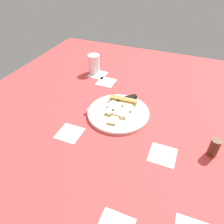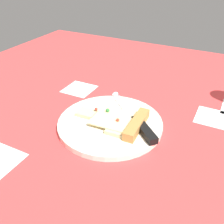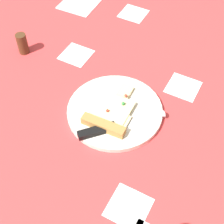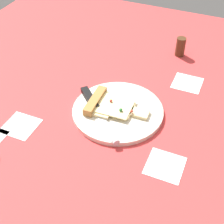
{
  "view_description": "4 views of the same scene",
  "coord_description": "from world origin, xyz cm",
  "px_view_note": "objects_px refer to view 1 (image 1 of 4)",
  "views": [
    {
      "loc": [
        -21.09,
        68.77,
        56.62
      ],
      "look_at": [
        4.19,
        6.3,
        2.94
      ],
      "focal_mm": 33.55,
      "sensor_mm": 36.0,
      "label": 1
    },
    {
      "loc": [
        -43.13,
        -20.6,
        37.15
      ],
      "look_at": [
        3.56,
        3.17,
        3.52
      ],
      "focal_mm": 40.11,
      "sensor_mm": 36.0,
      "label": 2
    },
    {
      "loc": [
        29.32,
        -48.67,
        72.27
      ],
      "look_at": [
        3.21,
        0.24,
        3.84
      ],
      "focal_mm": 53.88,
      "sensor_mm": 36.0,
      "label": 3
    },
    {
      "loc": [
        66.76,
        28.81,
        62.9
      ],
      "look_at": [
        6.15,
        2.91,
        3.29
      ],
      "focal_mm": 51.66,
      "sensor_mm": 36.0,
      "label": 4
    }
  ],
  "objects_px": {
    "knife": "(117,102)",
    "drinking_glass": "(94,64)",
    "pepper_shaker": "(214,147)",
    "plate": "(118,113)",
    "pizza_slice": "(120,107)"
  },
  "relations": [
    {
      "from": "knife",
      "to": "pepper_shaker",
      "type": "bearing_deg",
      "value": -156.7
    },
    {
      "from": "knife",
      "to": "drinking_glass",
      "type": "distance_m",
      "value": 0.34
    },
    {
      "from": "plate",
      "to": "knife",
      "type": "height_order",
      "value": "knife"
    },
    {
      "from": "knife",
      "to": "drinking_glass",
      "type": "height_order",
      "value": "drinking_glass"
    },
    {
      "from": "pizza_slice",
      "to": "drinking_glass",
      "type": "xyz_separation_m",
      "value": [
        0.26,
        -0.27,
        0.03
      ]
    },
    {
      "from": "pizza_slice",
      "to": "knife",
      "type": "xyz_separation_m",
      "value": [
        0.03,
        -0.03,
        -0.0
      ]
    },
    {
      "from": "plate",
      "to": "pepper_shaker",
      "type": "height_order",
      "value": "pepper_shaker"
    },
    {
      "from": "plate",
      "to": "pepper_shaker",
      "type": "bearing_deg",
      "value": 167.15
    },
    {
      "from": "pepper_shaker",
      "to": "drinking_glass",
      "type": "bearing_deg",
      "value": -31.33
    },
    {
      "from": "plate",
      "to": "pizza_slice",
      "type": "bearing_deg",
      "value": -87.39
    },
    {
      "from": "plate",
      "to": "knife",
      "type": "relative_size",
      "value": 1.38
    },
    {
      "from": "plate",
      "to": "drinking_glass",
      "type": "height_order",
      "value": "drinking_glass"
    },
    {
      "from": "plate",
      "to": "drinking_glass",
      "type": "xyz_separation_m",
      "value": [
        0.26,
        -0.3,
        0.05
      ]
    },
    {
      "from": "drinking_glass",
      "to": "pepper_shaker",
      "type": "bearing_deg",
      "value": 148.67
    },
    {
      "from": "pizza_slice",
      "to": "pepper_shaker",
      "type": "distance_m",
      "value": 0.39
    }
  ]
}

